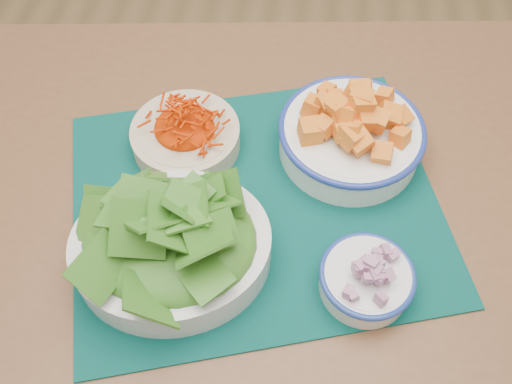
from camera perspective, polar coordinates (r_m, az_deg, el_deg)
table at (r=1.01m, az=1.46°, el=-1.52°), size 1.17×0.86×0.75m
placemat at (r=0.88m, az=-0.00°, el=-1.18°), size 0.67×0.60×0.00m
carrot_bowl at (r=0.93m, az=-7.11°, el=5.99°), size 0.22×0.22×0.07m
squash_bowl at (r=0.91m, az=9.60°, el=6.24°), size 0.27×0.27×0.11m
lettuce_bowl at (r=0.78m, az=-8.64°, el=-4.62°), size 0.33×0.30×0.13m
onion_bowl at (r=0.80m, az=11.01°, el=-8.38°), size 0.16×0.16×0.06m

